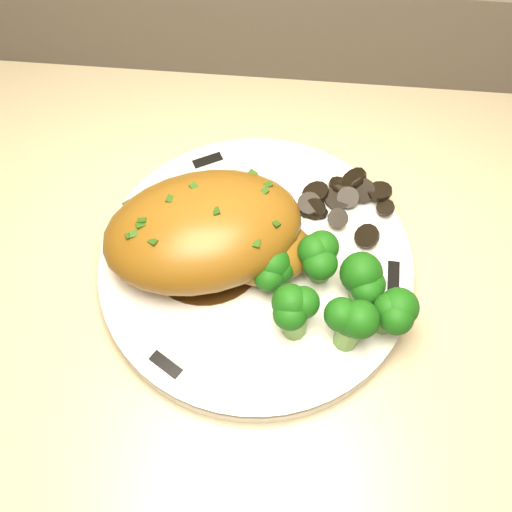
# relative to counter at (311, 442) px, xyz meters

# --- Properties ---
(counter) EXTENTS (1.94, 0.65, 0.96)m
(counter) POSITION_rel_counter_xyz_m (0.00, 0.00, 0.00)
(counter) COLOR #4D3E23
(counter) RESTS_ON ground
(plate) EXTENTS (0.31, 0.31, 0.02)m
(plate) POSITION_rel_counter_xyz_m (-0.09, 0.05, 0.43)
(plate) COLOR white
(plate) RESTS_ON counter
(rim_accent_0) EXTENTS (0.01, 0.03, 0.00)m
(rim_accent_0) POSITION_rel_counter_xyz_m (0.04, 0.05, 0.44)
(rim_accent_0) COLOR black
(rim_accent_0) RESTS_ON plate
(rim_accent_1) EXTENTS (0.03, 0.02, 0.00)m
(rim_accent_1) POSITION_rel_counter_xyz_m (-0.14, 0.17, 0.44)
(rim_accent_1) COLOR black
(rim_accent_1) RESTS_ON plate
(rim_accent_2) EXTENTS (0.03, 0.03, 0.00)m
(rim_accent_2) POSITION_rel_counter_xyz_m (-0.15, -0.05, 0.44)
(rim_accent_2) COLOR black
(rim_accent_2) RESTS_ON plate
(gravy_pool) EXTENTS (0.12, 0.12, 0.00)m
(gravy_pool) POSITION_rel_counter_xyz_m (-0.13, 0.06, 0.44)
(gravy_pool) COLOR #351E09
(gravy_pool) RESTS_ON plate
(chicken_breast) EXTENTS (0.21, 0.17, 0.07)m
(chicken_breast) POSITION_rel_counter_xyz_m (-0.13, 0.06, 0.47)
(chicken_breast) COLOR brown
(chicken_breast) RESTS_ON plate
(mushroom_pile) EXTENTS (0.10, 0.08, 0.03)m
(mushroom_pile) POSITION_rel_counter_xyz_m (-0.02, 0.11, 0.44)
(mushroom_pile) COLOR black
(mushroom_pile) RESTS_ON plate
(broccoli_florets) EXTENTS (0.13, 0.10, 0.05)m
(broccoli_florets) POSITION_rel_counter_xyz_m (-0.02, 0.01, 0.46)
(broccoli_florets) COLOR #5F933E
(broccoli_florets) RESTS_ON plate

